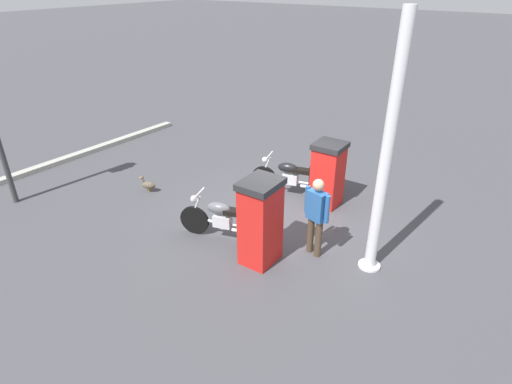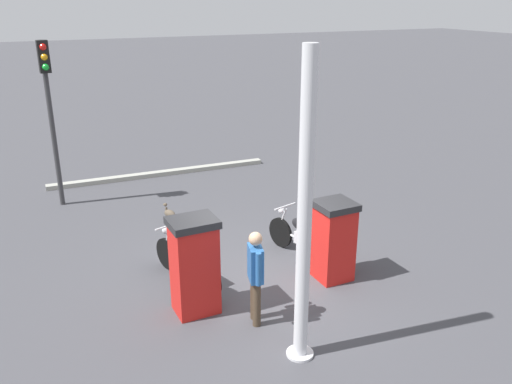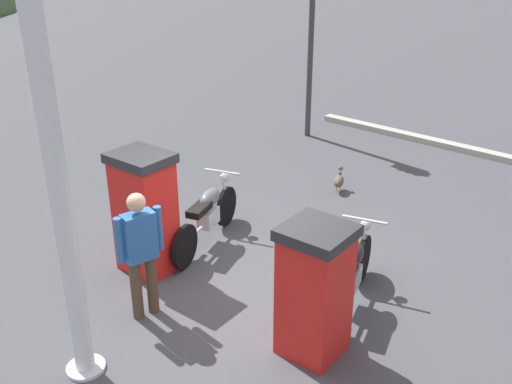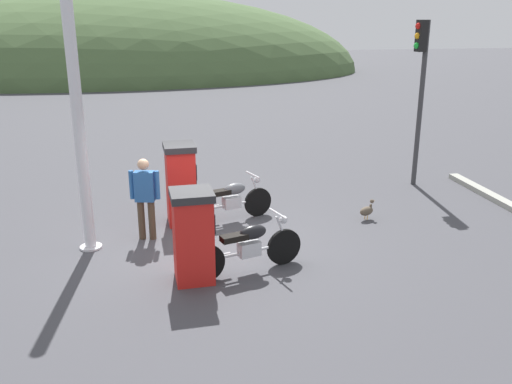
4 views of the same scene
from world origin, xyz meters
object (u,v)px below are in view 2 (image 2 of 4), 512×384
fuel_pump_near (333,240)px  canopy_support_pole (304,221)px  motorcycle_far_pump (185,258)px  motorcycle_near_pump (304,237)px  wandering_duck (170,213)px  attendant_person (256,272)px  fuel_pump_far (194,265)px  roadside_traffic_light (49,97)px

fuel_pump_near → canopy_support_pole: size_ratio=0.34×
fuel_pump_near → motorcycle_far_pump: (1.00, 2.50, -0.30)m
fuel_pump_near → motorcycle_near_pump: (0.90, 0.09, -0.30)m
motorcycle_far_pump → wandering_duck: (2.79, -0.49, -0.26)m
canopy_support_pole → fuel_pump_near: bearing=-43.2°
fuel_pump_near → motorcycle_near_pump: fuel_pump_near is taller
attendant_person → wandering_duck: 4.56m
fuel_pump_near → fuel_pump_far: (-0.00, 2.64, 0.08)m
fuel_pump_near → roadside_traffic_light: size_ratio=0.38×
fuel_pump_far → motorcycle_far_pump: size_ratio=0.88×
motorcycle_far_pump → attendant_person: attendant_person is taller
fuel_pump_far → motorcycle_near_pump: fuel_pump_far is taller
attendant_person → canopy_support_pole: bearing=-166.9°
fuel_pump_far → wandering_duck: fuel_pump_far is taller
fuel_pump_far → wandering_duck: bearing=-9.5°
wandering_duck → canopy_support_pole: canopy_support_pole is taller
wandering_duck → canopy_support_pole: bearing=-176.2°
fuel_pump_near → wandering_duck: size_ratio=3.57×
motorcycle_near_pump → canopy_support_pole: 3.49m
fuel_pump_far → motorcycle_far_pump: bearing=-8.3°
fuel_pump_near → roadside_traffic_light: 7.47m
fuel_pump_near → attendant_person: attendant_person is taller
motorcycle_far_pump → motorcycle_near_pump: bearing=-92.4°
roadside_traffic_light → motorcycle_near_pump: bearing=-140.8°
motorcycle_far_pump → canopy_support_pole: canopy_support_pole is taller
roadside_traffic_light → canopy_support_pole: 8.06m
fuel_pump_far → fuel_pump_near: bearing=-90.0°
fuel_pump_far → motorcycle_far_pump: (1.00, -0.15, -0.37)m
fuel_pump_near → wandering_duck: fuel_pump_near is taller
motorcycle_near_pump → attendant_person: (-1.61, 1.80, 0.43)m
roadside_traffic_light → canopy_support_pole: bearing=-161.8°
fuel_pump_far → wandering_duck: size_ratio=3.93×
fuel_pump_near → motorcycle_near_pump: bearing=5.7°
motorcycle_far_pump → roadside_traffic_light: bearing=18.8°
motorcycle_near_pump → wandering_duck: bearing=33.6°
motorcycle_near_pump → wandering_duck: size_ratio=4.75×
fuel_pump_far → motorcycle_near_pump: 2.73m
canopy_support_pole → attendant_person: bearing=13.1°
canopy_support_pole → roadside_traffic_light: bearing=18.2°
roadside_traffic_light → canopy_support_pole: (-7.64, -2.51, -0.58)m
motorcycle_far_pump → roadside_traffic_light: (4.89, 1.66, 2.25)m
fuel_pump_far → attendant_person: (-0.72, -0.76, 0.06)m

